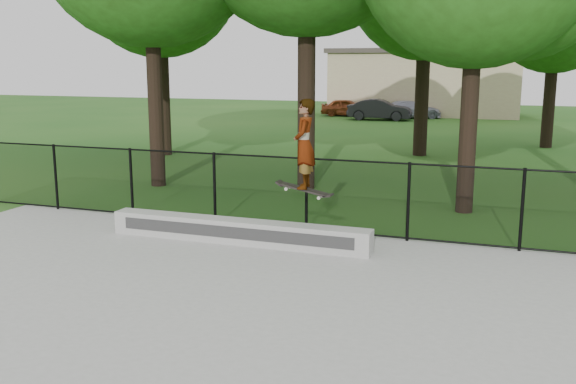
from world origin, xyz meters
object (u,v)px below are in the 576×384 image
skater_airborne (304,146)px  car_a (347,108)px  car_b (380,110)px  grind_ledge (237,231)px  car_c (411,110)px

skater_airborne → car_a: bearing=103.0°
car_a → car_b: bearing=-134.6°
grind_ledge → skater_airborne: size_ratio=2.95×
grind_ledge → skater_airborne: (1.33, -0.06, 1.66)m
grind_ledge → car_c: 29.58m
car_c → skater_airborne: size_ratio=1.99×
car_a → grind_ledge: bearing=-173.8°
grind_ledge → skater_airborne: bearing=-2.7°
skater_airborne → grind_ledge: bearing=177.3°
car_b → car_c: size_ratio=1.00×
car_c → car_a: bearing=64.4°
car_b → skater_airborne: (4.30, -27.66, 1.31)m
car_a → skater_airborne: bearing=-171.4°
car_c → skater_airborne: (2.74, -29.61, 1.40)m
grind_ledge → skater_airborne: 2.12m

